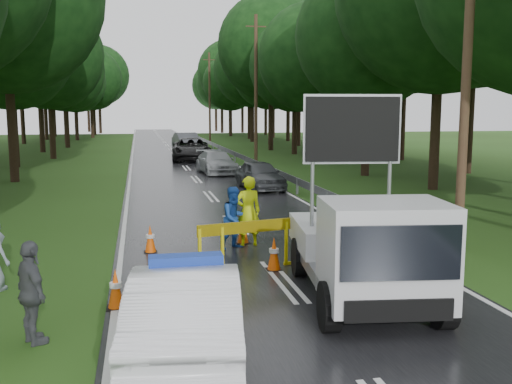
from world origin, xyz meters
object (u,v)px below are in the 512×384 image
object	(u,v)px
officer	(248,211)
police_sedan	(187,312)
barrier	(255,233)
queue_car_first	(260,175)
work_truck	(366,248)
queue_car_third	(191,149)
queue_car_second	(216,162)
queue_car_fourth	(187,143)
civilian	(235,218)

from	to	relation	value
officer	police_sedan	bearing A→B (deg)	68.51
barrier	queue_car_first	bearing A→B (deg)	65.53
work_truck	queue_car_first	size ratio (longest dim) A/B	1.30
officer	barrier	bearing A→B (deg)	79.66
police_sedan	queue_car_third	size ratio (longest dim) A/B	0.75
queue_car_second	officer	bearing A→B (deg)	-99.93
officer	queue_car_first	size ratio (longest dim) A/B	0.48
police_sedan	queue_car_first	size ratio (longest dim) A/B	1.13
barrier	queue_car_second	distance (m)	19.89
barrier	queue_car_fourth	world-z (taller)	queue_car_fourth
queue_car_second	queue_car_fourth	distance (m)	17.14
officer	work_truck	bearing A→B (deg)	101.40
work_truck	queue_car_second	bearing A→B (deg)	96.66
queue_car_second	queue_car_fourth	xyz separation A→B (m)	(-0.22, 17.13, 0.19)
queue_car_fourth	work_truck	bearing A→B (deg)	-97.24
police_sedan	civilian	xyz separation A→B (m)	(1.75, 6.33, 0.11)
police_sedan	queue_car_third	world-z (taller)	queue_car_third
queue_car_third	civilian	bearing A→B (deg)	-89.29
queue_car_fourth	queue_car_third	bearing A→B (deg)	-99.93
queue_car_second	queue_car_fourth	size ratio (longest dim) A/B	0.87
barrier	queue_car_third	bearing A→B (deg)	75.67
barrier	queue_car_first	size ratio (longest dim) A/B	0.69
barrier	work_truck	bearing A→B (deg)	-71.18
police_sedan	queue_car_fourth	size ratio (longest dim) A/B	0.86
barrier	queue_car_third	size ratio (longest dim) A/B	0.46
police_sedan	work_truck	distance (m)	3.85
work_truck	queue_car_first	xyz separation A→B (m)	(1.32, 15.41, -0.38)
civilian	queue_car_second	xyz separation A→B (m)	(1.93, 17.81, -0.17)
officer	queue_car_fourth	xyz separation A→B (m)	(1.32, 34.73, -0.09)
barrier	queue_car_third	xyz separation A→B (m)	(1.18, 28.49, -0.04)
queue_car_first	queue_car_fourth	distance (m)	24.14
police_sedan	officer	bearing A→B (deg)	-101.09
police_sedan	queue_car_fourth	bearing A→B (deg)	-87.77
civilian	queue_car_fourth	size ratio (longest dim) A/B	0.32
police_sedan	queue_car_first	distance (m)	17.81
civilian	work_truck	bearing A→B (deg)	-94.21
barrier	civilian	bearing A→B (deg)	81.39
work_truck	barrier	bearing A→B (deg)	128.14
work_truck	queue_car_first	bearing A→B (deg)	92.49
queue_car_first	queue_car_second	world-z (taller)	queue_car_first
queue_car_fourth	queue_car_first	bearing A→B (deg)	-94.17
officer	queue_car_first	world-z (taller)	officer
police_sedan	barrier	size ratio (longest dim) A/B	1.64
queue_car_third	queue_car_fourth	xyz separation A→B (m)	(0.41, 8.46, 0.03)
officer	queue_car_second	world-z (taller)	officer
work_truck	police_sedan	bearing A→B (deg)	-145.29
work_truck	civilian	world-z (taller)	work_truck
police_sedan	queue_car_first	xyz separation A→B (m)	(4.72, 17.17, -0.04)
barrier	police_sedan	bearing A→B (deg)	-125.30
barrier	officer	size ratio (longest dim) A/B	1.43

